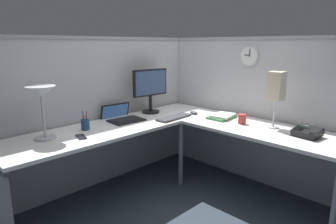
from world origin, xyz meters
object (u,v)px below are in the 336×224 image
cell_phone (81,137)px  desk_lamp_paper (276,88)px  desk_lamp_dome (41,96)px  monitor (150,87)px  book_stack (222,116)px  keyboard (174,117)px  office_phone (308,133)px  coffee_mug (242,119)px  wall_clock (250,56)px  laptop (121,117)px  pen_cup (85,124)px  computer_mouse (194,113)px

cell_phone → desk_lamp_paper: bearing=-20.6°
desk_lamp_dome → desk_lamp_paper: (1.66, -1.21, 0.02)m
monitor → cell_phone: size_ratio=3.47×
book_stack → keyboard: bearing=135.2°
office_phone → desk_lamp_dome: bearing=136.1°
monitor → keyboard: (-0.01, -0.38, -0.28)m
coffee_mug → wall_clock: bearing=24.1°
book_stack → coffee_mug: (-0.04, -0.27, 0.03)m
laptop → coffee_mug: 1.24m
cell_phone → desk_lamp_paper: size_ratio=0.27×
desk_lamp_dome → coffee_mug: (1.58, -0.92, -0.32)m
pen_cup → coffee_mug: (1.20, -0.92, -0.00)m
monitor → coffee_mug: size_ratio=5.21×
keyboard → wall_clock: bearing=-39.6°
pen_cup → desk_lamp_paper: size_ratio=0.34×
office_phone → book_stack: (0.02, 0.89, -0.02)m
coffee_mug → computer_mouse: bearing=92.3°
monitor → keyboard: bearing=-91.0°
cell_phone → coffee_mug: size_ratio=1.50×
computer_mouse → cell_phone: size_ratio=0.72×
laptop → book_stack: bearing=-43.0°
cell_phone → desk_lamp_dome: bearing=157.1°
book_stack → coffee_mug: 0.27m
monitor → cell_phone: (-1.03, -0.26, -0.29)m
monitor → wall_clock: 1.13m
keyboard → office_phone: 1.30m
monitor → pen_cup: bearing=-174.3°
computer_mouse → desk_lamp_dome: bearing=168.4°
monitor → laptop: bearing=-178.6°
cell_phone → book_stack: (1.39, -0.48, 0.02)m
pen_cup → laptop: bearing=9.6°
desk_lamp_dome → pen_cup: 0.49m
monitor → laptop: (-0.42, -0.01, -0.27)m
keyboard → office_phone: size_ratio=1.88×
laptop → office_phone: bearing=-64.7°
desk_lamp_dome → cell_phone: size_ratio=3.09×
pen_cup → book_stack: (1.25, -0.65, -0.03)m
office_phone → monitor: bearing=101.8°
monitor → office_phone: size_ratio=2.19×
pen_cup → cell_phone: 0.23m
cell_phone → keyboard: bearing=8.7°
book_stack → cell_phone: bearing=161.1°
computer_mouse → pen_cup: pen_cup is taller
laptop → pen_cup: 0.47m
book_stack → coffee_mug: bearing=-99.3°
computer_mouse → laptop: bearing=151.1°
cell_phone → wall_clock: bearing=-4.3°
pen_cup → desk_lamp_paper: (1.29, -1.20, 0.33)m
desk_lamp_dome → desk_lamp_paper: desk_lamp_paper is taller
desk_lamp_paper → monitor: bearing=107.2°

